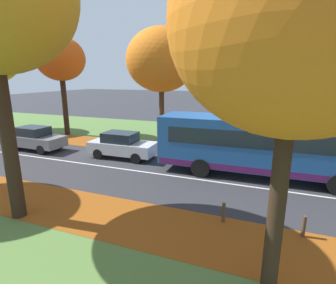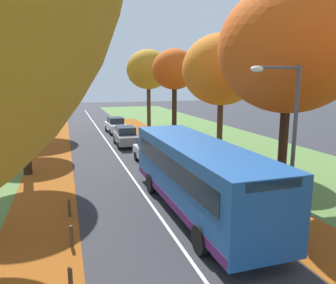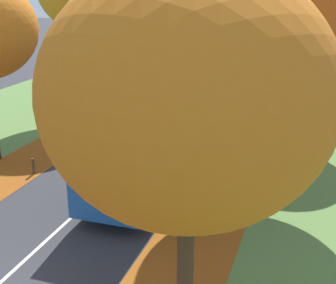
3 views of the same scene
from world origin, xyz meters
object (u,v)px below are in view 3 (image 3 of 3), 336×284
streetlamp_right (183,115)px  car_white_third_in_line (244,68)px  bollard_sixth (63,147)px  tree_right_nearest (188,96)px  tree_right_far (303,4)px  bollard_fifth (33,166)px  bus (156,139)px  tree_right_mid (295,18)px  car_silver_lead (209,110)px  tree_right_near (268,15)px  car_grey_following (224,85)px

streetlamp_right → car_white_third_in_line: (-2.15, 24.80, -2.92)m
bollard_sixth → car_white_third_in_line: bearing=76.4°
tree_right_nearest → tree_right_far: tree_right_nearest is taller
bollard_fifth → bus: size_ratio=0.07×
bollard_fifth → streetlamp_right: bearing=-11.5°
bus → tree_right_far: bearing=74.6°
tree_right_nearest → tree_right_mid: (0.66, 16.65, 0.11)m
car_white_third_in_line → tree_right_far: bearing=-50.4°
tree_right_far → car_silver_lead: 10.68m
tree_right_near → car_grey_following: bearing=107.1°
car_silver_lead → car_grey_following: bearing=94.6°
streetlamp_right → bollard_fifth: bearing=168.5°
tree_right_mid → bollard_fifth: tree_right_mid is taller
bollard_sixth → streetlamp_right: (7.20, -3.98, 3.38)m
tree_right_nearest → car_grey_following: tree_right_nearest is taller
tree_right_near → car_grey_following: 16.56m
tree_right_nearest → bollard_sixth: 14.94m
tree_right_near → bollard_fifth: (-9.36, -1.57, -6.44)m
car_silver_lead → bollard_fifth: bearing=-118.9°
tree_right_near → bollard_sixth: size_ratio=13.29×
bollard_sixth → bollard_fifth: bearing=-89.4°
tree_right_mid → car_grey_following: size_ratio=1.99×
bollard_fifth → tree_right_near: bearing=9.5°
bollard_fifth → car_silver_lead: bearing=61.1°
tree_right_mid → car_white_third_in_line: size_ratio=1.97×
car_grey_following → car_silver_lead: bearing=-85.4°
tree_right_nearest → tree_right_near: (0.21, 9.39, 0.78)m
car_grey_following → tree_right_mid: bearing=-56.4°
tree_right_mid → car_white_third_in_line: tree_right_mid is taller
tree_right_nearest → tree_right_far: 25.61m
tree_right_near → tree_right_nearest: bearing=-91.3°
streetlamp_right → tree_right_far: bearing=82.8°
car_white_third_in_line → bollard_fifth: bearing=-102.1°
bollard_fifth → car_silver_lead: car_silver_lead is taller
tree_right_far → tree_right_mid: bearing=-88.8°
car_white_third_in_line → streetlamp_right: bearing=-85.0°
bollard_fifth → car_silver_lead: (5.36, 9.71, 0.45)m
bollard_sixth → bus: bus is taller
tree_right_nearest → car_white_third_in_line: bearing=97.6°
tree_right_near → car_grey_following: size_ratio=2.26×
tree_right_far → car_silver_lead: size_ratio=1.95×
tree_right_nearest → streetlamp_right: bearing=107.3°
bus → car_white_third_in_line: (-0.10, 21.90, -0.89)m
tree_right_near → streetlamp_right: tree_right_near is taller
tree_right_nearest → bollard_sixth: bearing=131.6°
car_silver_lead → car_white_third_in_line: size_ratio=0.99×
streetlamp_right → bus: streetlamp_right is taller
bollard_fifth → bollard_sixth: 2.53m
streetlamp_right → bus: 4.10m
tree_right_near → streetlamp_right: (-2.19, -3.02, -3.06)m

